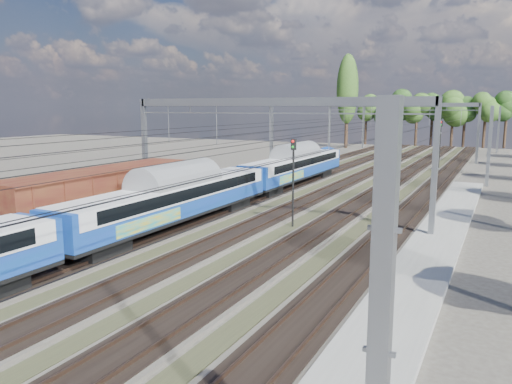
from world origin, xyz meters
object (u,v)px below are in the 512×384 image
at_px(emu_train, 172,193).
at_px(signal_near, 293,172).
at_px(freight_boxcar, 101,195).
at_px(worker, 383,168).
at_px(signal_far, 440,138).

xyz_separation_m(emu_train, signal_near, (6.89, 4.65, 1.27)).
distance_m(freight_boxcar, worker, 39.10).
relative_size(freight_boxcar, worker, 9.66).
relative_size(freight_boxcar, signal_far, 2.39).
bearing_deg(emu_train, freight_boxcar, -157.29).
relative_size(emu_train, worker, 40.35).
bearing_deg(signal_far, freight_boxcar, -123.23).
xyz_separation_m(emu_train, worker, (6.26, 35.66, -1.84)).
xyz_separation_m(freight_boxcar, signal_far, (16.17, 47.62, 1.67)).
bearing_deg(worker, emu_train, 156.80).
bearing_deg(worker, signal_far, -41.47).
height_order(signal_near, signal_far, signal_far).
height_order(worker, signal_near, signal_near).
height_order(freight_boxcar, signal_near, signal_near).
bearing_deg(signal_near, emu_train, -170.32).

